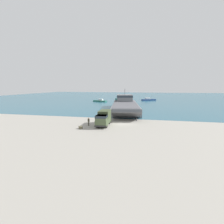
{
  "coord_description": "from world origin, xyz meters",
  "views": [
    {
      "loc": [
        5.78,
        -38.33,
        8.55
      ],
      "look_at": [
        -3.22,
        3.06,
        2.14
      ],
      "focal_mm": 28.0,
      "sensor_mm": 36.0,
      "label": 1
    }
  ],
  "objects_px": {
    "moored_boat_a": "(120,99)",
    "moored_boat_b": "(100,101)",
    "landing_craft": "(125,105)",
    "moored_boat_c": "(148,100)",
    "cargo_crate": "(81,127)",
    "mooring_bollard": "(136,119)",
    "military_truck": "(104,118)",
    "soldier_on_ramp": "(89,121)"
  },
  "relations": [
    {
      "from": "military_truck",
      "to": "moored_boat_b",
      "type": "height_order",
      "value": "military_truck"
    },
    {
      "from": "moored_boat_c",
      "to": "cargo_crate",
      "type": "bearing_deg",
      "value": -39.16
    },
    {
      "from": "cargo_crate",
      "to": "moored_boat_b",
      "type": "bearing_deg",
      "value": 102.35
    },
    {
      "from": "military_truck",
      "to": "moored_boat_b",
      "type": "xyz_separation_m",
      "value": [
        -16.42,
        54.0,
        -1.1
      ]
    },
    {
      "from": "landing_craft",
      "to": "moored_boat_c",
      "type": "height_order",
      "value": "landing_craft"
    },
    {
      "from": "moored_boat_a",
      "to": "mooring_bollard",
      "type": "bearing_deg",
      "value": 50.44
    },
    {
      "from": "moored_boat_a",
      "to": "mooring_bollard",
      "type": "height_order",
      "value": "moored_boat_a"
    },
    {
      "from": "landing_craft",
      "to": "moored_boat_b",
      "type": "distance_m",
      "value": 33.32
    },
    {
      "from": "mooring_bollard",
      "to": "cargo_crate",
      "type": "relative_size",
      "value": 1.13
    },
    {
      "from": "mooring_bollard",
      "to": "soldier_on_ramp",
      "type": "bearing_deg",
      "value": -141.85
    },
    {
      "from": "landing_craft",
      "to": "moored_boat_b",
      "type": "height_order",
      "value": "landing_craft"
    },
    {
      "from": "landing_craft",
      "to": "mooring_bollard",
      "type": "bearing_deg",
      "value": -82.91
    },
    {
      "from": "landing_craft",
      "to": "soldier_on_ramp",
      "type": "xyz_separation_m",
      "value": [
        -4.09,
        -26.82,
        -0.76
      ]
    },
    {
      "from": "landing_craft",
      "to": "mooring_bollard",
      "type": "xyz_separation_m",
      "value": [
        5.56,
        -19.24,
        -1.39
      ]
    },
    {
      "from": "moored_boat_a",
      "to": "moored_boat_b",
      "type": "bearing_deg",
      "value": 5.08
    },
    {
      "from": "soldier_on_ramp",
      "to": "cargo_crate",
      "type": "relative_size",
      "value": 2.76
    },
    {
      "from": "military_truck",
      "to": "moored_boat_a",
      "type": "xyz_separation_m",
      "value": [
        -7.76,
        67.77,
        -0.96
      ]
    },
    {
      "from": "moored_boat_a",
      "to": "moored_boat_b",
      "type": "relative_size",
      "value": 0.84
    },
    {
      "from": "moored_boat_a",
      "to": "mooring_bollard",
      "type": "xyz_separation_m",
      "value": [
        14.36,
        -61.35,
        -0.27
      ]
    },
    {
      "from": "moored_boat_c",
      "to": "cargo_crate",
      "type": "height_order",
      "value": "moored_boat_c"
    },
    {
      "from": "landing_craft",
      "to": "mooring_bollard",
      "type": "height_order",
      "value": "landing_craft"
    },
    {
      "from": "moored_boat_a",
      "to": "mooring_bollard",
      "type": "distance_m",
      "value": 63.01
    },
    {
      "from": "military_truck",
      "to": "moored_boat_a",
      "type": "relative_size",
      "value": 1.05
    },
    {
      "from": "military_truck",
      "to": "moored_boat_a",
      "type": "bearing_deg",
      "value": -177.46
    },
    {
      "from": "military_truck",
      "to": "cargo_crate",
      "type": "bearing_deg",
      "value": -47.37
    },
    {
      "from": "cargo_crate",
      "to": "landing_craft",
      "type": "bearing_deg",
      "value": 80.83
    },
    {
      "from": "landing_craft",
      "to": "soldier_on_ramp",
      "type": "distance_m",
      "value": 27.14
    },
    {
      "from": "landing_craft",
      "to": "moored_boat_c",
      "type": "xyz_separation_m",
      "value": [
        7.84,
        41.66,
        -1.21
      ]
    },
    {
      "from": "landing_craft",
      "to": "moored_boat_c",
      "type": "relative_size",
      "value": 4.13
    },
    {
      "from": "moored_boat_c",
      "to": "moored_boat_a",
      "type": "bearing_deg",
      "value": -120.65
    },
    {
      "from": "soldier_on_ramp",
      "to": "moored_boat_b",
      "type": "height_order",
      "value": "soldier_on_ramp"
    },
    {
      "from": "soldier_on_ramp",
      "to": "military_truck",
      "type": "bearing_deg",
      "value": -152.38
    },
    {
      "from": "moored_boat_b",
      "to": "moored_boat_c",
      "type": "height_order",
      "value": "moored_boat_c"
    },
    {
      "from": "landing_craft",
      "to": "mooring_bollard",
      "type": "relative_size",
      "value": 48.42
    },
    {
      "from": "cargo_crate",
      "to": "mooring_bollard",
      "type": "bearing_deg",
      "value": 45.09
    },
    {
      "from": "military_truck",
      "to": "moored_boat_a",
      "type": "distance_m",
      "value": 68.22
    },
    {
      "from": "moored_boat_b",
      "to": "cargo_crate",
      "type": "relative_size",
      "value": 12.56
    },
    {
      "from": "military_truck",
      "to": "moored_boat_c",
      "type": "relative_size",
      "value": 0.84
    },
    {
      "from": "landing_craft",
      "to": "moored_boat_b",
      "type": "bearing_deg",
      "value": 112.61
    },
    {
      "from": "landing_craft",
      "to": "cargo_crate",
      "type": "xyz_separation_m",
      "value": [
        -4.78,
        -29.61,
        -1.52
      ]
    },
    {
      "from": "military_truck",
      "to": "cargo_crate",
      "type": "xyz_separation_m",
      "value": [
        -3.74,
        -3.95,
        -1.36
      ]
    },
    {
      "from": "military_truck",
      "to": "moored_boat_c",
      "type": "xyz_separation_m",
      "value": [
        8.89,
        67.32,
        -1.05
      ]
    }
  ]
}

